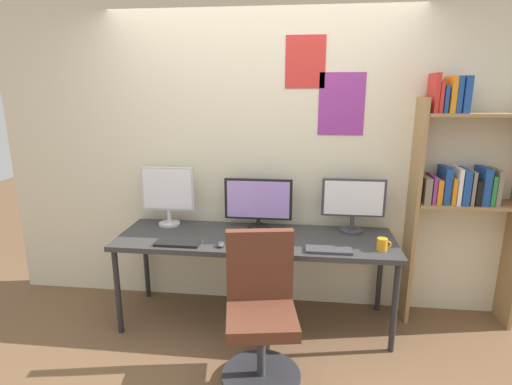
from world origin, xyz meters
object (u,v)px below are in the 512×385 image
object	(u,v)px
desk	(255,243)
monitor_right	(353,202)
monitor_left	(168,193)
keyboard_right	(329,250)
keyboard_left	(178,243)
coffee_mug	(382,244)
monitor_center	(258,202)
computer_mouse	(221,244)
office_chair	(261,323)
bookshelf	(462,181)

from	to	relation	value
desk	monitor_right	bearing A→B (deg)	15.42
monitor_left	keyboard_right	bearing A→B (deg)	-18.40
keyboard_left	coffee_mug	bearing A→B (deg)	2.55
monitor_center	monitor_right	world-z (taller)	monitor_right
monitor_right	keyboard_left	world-z (taller)	monitor_right
monitor_right	computer_mouse	size ratio (longest dim) A/B	5.26
monitor_left	monitor_right	bearing A→B (deg)	-0.00
office_chair	coffee_mug	world-z (taller)	office_chair
monitor_left	keyboard_left	xyz separation A→B (m)	(0.21, -0.44, -0.27)
bookshelf	coffee_mug	size ratio (longest dim) A/B	18.76
monitor_right	keyboard_left	distance (m)	1.42
monitor_right	keyboard_left	bearing A→B (deg)	-161.60
office_chair	keyboard_left	size ratio (longest dim) A/B	2.97
monitor_right	keyboard_right	bearing A→B (deg)	-115.38
coffee_mug	computer_mouse	bearing A→B (deg)	-176.81
monitor_left	coffee_mug	distance (m)	1.77
computer_mouse	coffee_mug	size ratio (longest dim) A/B	0.91
monitor_left	monitor_center	size ratio (longest dim) A/B	0.89
monitor_left	desk	bearing A→B (deg)	-15.42
keyboard_left	keyboard_right	bearing A→B (deg)	0.00
bookshelf	computer_mouse	size ratio (longest dim) A/B	20.71
desk	coffee_mug	world-z (taller)	coffee_mug
keyboard_right	monitor_left	bearing A→B (deg)	161.60
bookshelf	keyboard_right	size ratio (longest dim) A/B	6.02
desk	office_chair	world-z (taller)	office_chair
desk	monitor_right	world-z (taller)	monitor_right
monitor_right	office_chair	bearing A→B (deg)	-126.77
keyboard_left	coffee_mug	xyz separation A→B (m)	(1.51, 0.07, 0.04)
desk	computer_mouse	bearing A→B (deg)	-135.47
office_chair	keyboard_right	size ratio (longest dim) A/B	3.00
keyboard_left	desk	bearing A→B (deg)	22.33
desk	bookshelf	world-z (taller)	bookshelf
keyboard_right	coffee_mug	size ratio (longest dim) A/B	3.12
monitor_right	desk	bearing A→B (deg)	-164.58
monitor_left	keyboard_right	distance (m)	1.43
bookshelf	coffee_mug	distance (m)	0.85
monitor_left	coffee_mug	world-z (taller)	monitor_left
keyboard_left	monitor_left	bearing A→B (deg)	115.38
office_chair	keyboard_left	xyz separation A→B (m)	(-0.67, 0.43, 0.35)
monitor_center	keyboard_right	xyz separation A→B (m)	(0.56, -0.44, -0.22)
monitor_center	office_chair	bearing A→B (deg)	-82.57
keyboard_left	keyboard_right	distance (m)	1.12
keyboard_right	monitor_right	bearing A→B (deg)	64.62
keyboard_left	office_chair	bearing A→B (deg)	-32.81
monitor_right	computer_mouse	bearing A→B (deg)	-156.26
computer_mouse	coffee_mug	distance (m)	1.18
office_chair	coffee_mug	xyz separation A→B (m)	(0.83, 0.50, 0.38)
bookshelf	computer_mouse	xyz separation A→B (m)	(-1.82, -0.46, -0.42)
bookshelf	keyboard_right	world-z (taller)	bookshelf
keyboard_right	keyboard_left	bearing A→B (deg)	180.00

